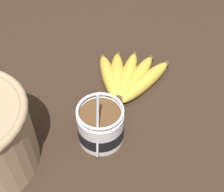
# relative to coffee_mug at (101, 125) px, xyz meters

# --- Properties ---
(table) EXTENTS (1.17, 1.17, 0.03)m
(table) POSITION_rel_coffee_mug_xyz_m (0.07, -0.02, -0.06)
(table) COLOR #332319
(table) RESTS_ON ground
(coffee_mug) EXTENTS (0.14, 0.10, 0.16)m
(coffee_mug) POSITION_rel_coffee_mug_xyz_m (0.00, 0.00, 0.00)
(coffee_mug) COLOR silver
(coffee_mug) RESTS_ON table
(banana_bunch) EXTENTS (0.20, 0.20, 0.04)m
(banana_bunch) POSITION_rel_coffee_mug_xyz_m (0.17, -0.05, -0.02)
(banana_bunch) COLOR #4C381E
(banana_bunch) RESTS_ON table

